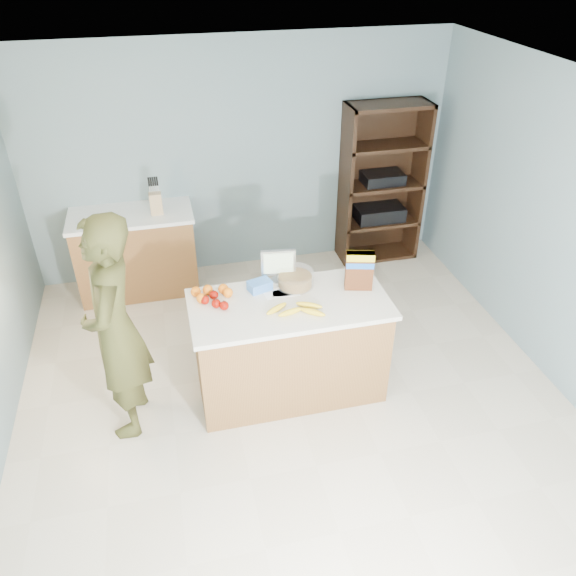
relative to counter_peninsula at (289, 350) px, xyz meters
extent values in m
cube|color=beige|center=(0.00, -0.30, -0.42)|extent=(4.50, 5.00, 0.02)
cube|color=gray|center=(0.00, 2.20, 0.83)|extent=(4.50, 0.02, 2.50)
cube|color=white|center=(0.00, -0.30, 2.08)|extent=(4.50, 5.00, 0.02)
cube|color=brown|center=(0.00, 0.00, 0.01)|extent=(1.50, 0.70, 0.86)
cube|color=silver|center=(0.00, 0.00, 0.46)|extent=(1.56, 0.76, 0.04)
cube|color=black|center=(0.00, 0.00, -0.37)|extent=(1.46, 0.66, 0.10)
cube|color=brown|center=(-1.20, 1.90, 0.01)|extent=(1.20, 0.60, 0.86)
cube|color=white|center=(-1.20, 1.90, 0.46)|extent=(1.24, 0.62, 0.04)
cube|color=black|center=(1.55, 2.18, 0.48)|extent=(0.90, 0.04, 1.80)
cube|color=black|center=(1.12, 2.00, 0.48)|extent=(0.04, 0.40, 1.80)
cube|color=black|center=(1.98, 2.00, 0.48)|extent=(0.04, 0.40, 1.80)
cube|color=black|center=(1.55, 2.00, -0.40)|extent=(0.90, 0.40, 0.04)
cube|color=black|center=(1.55, 2.00, 0.03)|extent=(0.90, 0.40, 0.04)
cube|color=black|center=(1.55, 2.00, 0.48)|extent=(0.90, 0.40, 0.04)
cube|color=black|center=(1.55, 2.00, 0.93)|extent=(0.90, 0.40, 0.04)
cube|color=black|center=(1.55, 2.00, 1.36)|extent=(0.90, 0.40, 0.04)
cube|color=black|center=(1.55, 2.00, 0.13)|extent=(0.55, 0.32, 0.16)
cube|color=black|center=(1.55, 2.00, 0.56)|extent=(0.45, 0.30, 0.12)
imported|color=#3B3918|center=(-1.31, -0.06, 0.49)|extent=(0.50, 0.71, 1.82)
cube|color=tan|center=(-0.93, 1.84, 0.59)|extent=(0.12, 0.10, 0.22)
cylinder|color=black|center=(-0.97, 1.84, 0.75)|extent=(0.02, 0.02, 0.09)
cylinder|color=black|center=(-0.95, 1.84, 0.75)|extent=(0.02, 0.02, 0.09)
cylinder|color=black|center=(-0.93, 1.84, 0.75)|extent=(0.02, 0.02, 0.09)
cylinder|color=black|center=(-0.91, 1.84, 0.75)|extent=(0.02, 0.02, 0.09)
cylinder|color=black|center=(-0.89, 1.84, 0.75)|extent=(0.02, 0.02, 0.09)
cube|color=white|center=(-0.06, 0.13, 0.49)|extent=(0.23, 0.14, 0.00)
cube|color=white|center=(0.01, 0.13, 0.49)|extent=(0.23, 0.14, 0.00)
ellipsoid|color=yellow|center=(-0.12, -0.09, 0.51)|extent=(0.20, 0.15, 0.05)
ellipsoid|color=yellow|center=(-0.03, -0.16, 0.51)|extent=(0.21, 0.10, 0.05)
ellipsoid|color=yellow|center=(0.13, -0.10, 0.51)|extent=(0.21, 0.14, 0.05)
ellipsoid|color=yellow|center=(0.13, -0.20, 0.51)|extent=(0.19, 0.16, 0.05)
sphere|color=#850A02|center=(-0.56, 0.18, 0.52)|extent=(0.07, 0.07, 0.07)
sphere|color=#850A02|center=(-0.51, 0.02, 0.52)|extent=(0.07, 0.07, 0.07)
sphere|color=#850A02|center=(-0.56, 0.06, 0.52)|extent=(0.07, 0.07, 0.07)
sphere|color=#850A02|center=(-0.64, 0.13, 0.52)|extent=(0.07, 0.07, 0.07)
sphere|color=orange|center=(-0.66, 0.15, 0.53)|extent=(0.08, 0.08, 0.08)
sphere|color=orange|center=(-0.60, 0.26, 0.53)|extent=(0.08, 0.08, 0.08)
sphere|color=orange|center=(-0.45, 0.18, 0.53)|extent=(0.08, 0.08, 0.08)
sphere|color=orange|center=(-0.48, 0.25, 0.53)|extent=(0.08, 0.08, 0.08)
sphere|color=orange|center=(-0.70, 0.26, 0.53)|extent=(0.08, 0.08, 0.08)
cube|color=blue|center=(-0.19, 0.23, 0.52)|extent=(0.21, 0.17, 0.08)
cylinder|color=#267219|center=(0.10, 0.22, 0.53)|extent=(0.27, 0.27, 0.09)
cylinder|color=white|center=(0.10, 0.22, 0.55)|extent=(0.30, 0.30, 0.13)
cylinder|color=silver|center=(-0.01, 0.33, 0.49)|extent=(0.12, 0.12, 0.01)
cylinder|color=silver|center=(-0.01, 0.33, 0.52)|extent=(0.02, 0.02, 0.05)
cube|color=silver|center=(-0.01, 0.33, 0.66)|extent=(0.28, 0.07, 0.22)
cube|color=yellow|center=(-0.02, 0.31, 0.66)|extent=(0.24, 0.04, 0.18)
cube|color=#592B14|center=(0.58, 0.06, 0.65)|extent=(0.23, 0.13, 0.33)
cube|color=yellow|center=(0.58, 0.06, 0.78)|extent=(0.23, 0.13, 0.06)
cube|color=blue|center=(0.58, 0.06, 0.71)|extent=(0.23, 0.13, 0.05)
camera|label=1|loc=(-0.85, -3.47, 2.98)|focal=35.00mm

